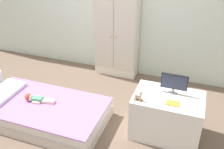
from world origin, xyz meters
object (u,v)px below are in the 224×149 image
(doll, at_px, (34,98))
(rocking_horse_toy, at_px, (139,96))
(wardrobe, at_px, (116,34))
(tv_stand, at_px, (166,116))
(tv_monitor, at_px, (174,83))
(bed, at_px, (43,112))
(book_orange, at_px, (173,103))

(doll, distance_m, rocking_horse_toy, 1.37)
(wardrobe, height_order, tv_stand, wardrobe)
(doll, height_order, rocking_horse_toy, rocking_horse_toy)
(tv_monitor, distance_m, rocking_horse_toy, 0.44)
(tv_monitor, bearing_deg, wardrobe, 133.70)
(doll, bearing_deg, wardrobe, 67.99)
(wardrobe, bearing_deg, tv_monitor, -46.30)
(bed, relative_size, rocking_horse_toy, 13.53)
(wardrobe, bearing_deg, doll, -112.01)
(book_orange, bearing_deg, tv_monitor, 98.07)
(bed, xyz_separation_m, rocking_horse_toy, (1.22, 0.09, 0.46))
(wardrobe, height_order, rocking_horse_toy, wardrobe)
(tv_stand, distance_m, book_orange, 0.30)
(bed, height_order, rocking_horse_toy, rocking_horse_toy)
(bed, distance_m, doll, 0.21)
(wardrobe, xyz_separation_m, rocking_horse_toy, (0.74, -1.40, -0.13))
(bed, height_order, wardrobe, wardrobe)
(doll, height_order, tv_stand, tv_stand)
(wardrobe, height_order, tv_monitor, wardrobe)
(rocking_horse_toy, bearing_deg, book_orange, 10.28)
(doll, height_order, tv_monitor, tv_monitor)
(wardrobe, bearing_deg, rocking_horse_toy, -62.03)
(bed, relative_size, wardrobe, 1.12)
(doll, relative_size, tv_monitor, 1.32)
(doll, bearing_deg, rocking_horse_toy, 3.30)
(tv_stand, relative_size, rocking_horse_toy, 6.55)
(rocking_horse_toy, bearing_deg, doll, -176.70)
(tv_stand, height_order, tv_monitor, tv_monitor)
(doll, height_order, wardrobe, wardrobe)
(rocking_horse_toy, height_order, book_orange, rocking_horse_toy)
(tv_stand, distance_m, rocking_horse_toy, 0.48)
(tv_stand, bearing_deg, wardrobe, 130.72)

